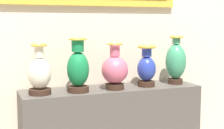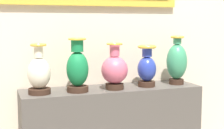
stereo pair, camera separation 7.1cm
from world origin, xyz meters
name	(u,v)px [view 2 (the right image)]	position (x,y,z in m)	size (l,w,h in m)	color
vase_ivory	(39,74)	(-0.52, -0.04, 0.96)	(0.15, 0.15, 0.33)	#382319
vase_emerald	(77,68)	(-0.27, -0.05, 0.99)	(0.15, 0.15, 0.37)	#382319
vase_rose	(115,70)	(0.00, -0.05, 0.96)	(0.19, 0.19, 0.33)	#382319
vase_cobalt	(147,68)	(0.26, -0.03, 0.97)	(0.14, 0.14, 0.31)	#382319
vase_jade	(177,62)	(0.52, -0.02, 1.00)	(0.16, 0.16, 0.37)	#382319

